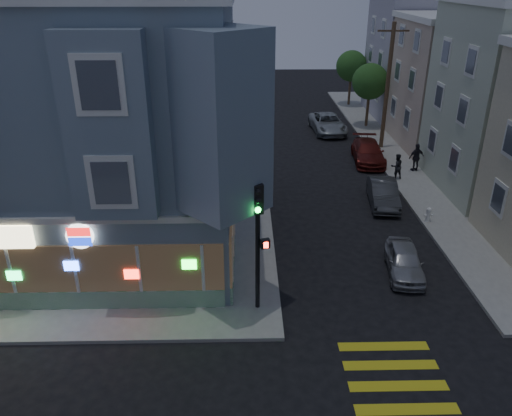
{
  "coord_description": "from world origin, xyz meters",
  "views": [
    {
      "loc": [
        1.65,
        -12.26,
        11.96
      ],
      "look_at": [
        2.09,
        7.17,
        2.92
      ],
      "focal_mm": 35.0,
      "sensor_mm": 36.0,
      "label": 1
    }
  ],
  "objects_px": {
    "parked_car_b": "(383,193)",
    "pedestrian_b": "(416,157)",
    "utility_pole": "(387,85)",
    "fire_hydrant": "(429,214)",
    "parked_car_a": "(404,261)",
    "parked_car_c": "(368,152)",
    "parked_car_d": "(328,123)",
    "street_tree_near": "(370,82)",
    "street_tree_far": "(351,66)",
    "pedestrian_a": "(397,166)",
    "traffic_signal": "(258,227)"
  },
  "relations": [
    {
      "from": "pedestrian_a",
      "to": "street_tree_far",
      "type": "bearing_deg",
      "value": -105.33
    },
    {
      "from": "street_tree_near",
      "to": "parked_car_b",
      "type": "relative_size",
      "value": 1.26
    },
    {
      "from": "fire_hydrant",
      "to": "pedestrian_b",
      "type": "bearing_deg",
      "value": 77.43
    },
    {
      "from": "street_tree_near",
      "to": "pedestrian_b",
      "type": "bearing_deg",
      "value": -85.89
    },
    {
      "from": "street_tree_near",
      "to": "pedestrian_a",
      "type": "relative_size",
      "value": 3.24
    },
    {
      "from": "utility_pole",
      "to": "pedestrian_a",
      "type": "relative_size",
      "value": 5.5
    },
    {
      "from": "utility_pole",
      "to": "pedestrian_a",
      "type": "bearing_deg",
      "value": -96.13
    },
    {
      "from": "parked_car_d",
      "to": "parked_car_c",
      "type": "bearing_deg",
      "value": -80.76
    },
    {
      "from": "parked_car_c",
      "to": "fire_hydrant",
      "type": "height_order",
      "value": "parked_car_c"
    },
    {
      "from": "street_tree_near",
      "to": "pedestrian_b",
      "type": "distance_m",
      "value": 11.51
    },
    {
      "from": "street_tree_near",
      "to": "utility_pole",
      "type": "bearing_deg",
      "value": -91.91
    },
    {
      "from": "utility_pole",
      "to": "fire_hydrant",
      "type": "distance_m",
      "value": 13.45
    },
    {
      "from": "parked_car_c",
      "to": "parked_car_d",
      "type": "xyz_separation_m",
      "value": [
        -1.71,
        7.51,
        0.03
      ]
    },
    {
      "from": "street_tree_near",
      "to": "parked_car_a",
      "type": "bearing_deg",
      "value": -98.69
    },
    {
      "from": "parked_car_b",
      "to": "pedestrian_b",
      "type": "bearing_deg",
      "value": 62.08
    },
    {
      "from": "street_tree_near",
      "to": "parked_car_c",
      "type": "bearing_deg",
      "value": -101.95
    },
    {
      "from": "street_tree_near",
      "to": "parked_car_a",
      "type": "xyz_separation_m",
      "value": [
        -3.6,
        -23.55,
        -3.31
      ]
    },
    {
      "from": "parked_car_c",
      "to": "traffic_signal",
      "type": "distance_m",
      "value": 19.39
    },
    {
      "from": "street_tree_far",
      "to": "pedestrian_a",
      "type": "xyz_separation_m",
      "value": [
        -0.9,
        -20.51,
        -2.97
      ]
    },
    {
      "from": "street_tree_far",
      "to": "utility_pole",
      "type": "bearing_deg",
      "value": -90.82
    },
    {
      "from": "pedestrian_a",
      "to": "fire_hydrant",
      "type": "height_order",
      "value": "pedestrian_a"
    },
    {
      "from": "street_tree_far",
      "to": "street_tree_near",
      "type": "bearing_deg",
      "value": -90.0
    },
    {
      "from": "street_tree_far",
      "to": "parked_car_d",
      "type": "distance_m",
      "value": 10.56
    },
    {
      "from": "utility_pole",
      "to": "street_tree_near",
      "type": "distance_m",
      "value": 6.06
    },
    {
      "from": "street_tree_far",
      "to": "pedestrian_b",
      "type": "bearing_deg",
      "value": -87.6
    },
    {
      "from": "utility_pole",
      "to": "parked_car_d",
      "type": "xyz_separation_m",
      "value": [
        -3.4,
        4.59,
        -4.04
      ]
    },
    {
      "from": "street_tree_near",
      "to": "parked_car_c",
      "type": "xyz_separation_m",
      "value": [
        -1.89,
        -8.92,
        -3.21
      ]
    },
    {
      "from": "traffic_signal",
      "to": "street_tree_near",
      "type": "bearing_deg",
      "value": 51.63
    },
    {
      "from": "street_tree_near",
      "to": "fire_hydrant",
      "type": "distance_m",
      "value": 19.07
    },
    {
      "from": "street_tree_near",
      "to": "parked_car_d",
      "type": "height_order",
      "value": "street_tree_near"
    },
    {
      "from": "pedestrian_b",
      "to": "fire_hydrant",
      "type": "relative_size",
      "value": 2.34
    },
    {
      "from": "pedestrian_a",
      "to": "parked_car_c",
      "type": "xyz_separation_m",
      "value": [
        -0.99,
        3.59,
        -0.25
      ]
    },
    {
      "from": "parked_car_a",
      "to": "parked_car_c",
      "type": "xyz_separation_m",
      "value": [
        1.71,
        14.63,
        0.1
      ]
    },
    {
      "from": "pedestrian_b",
      "to": "parked_car_d",
      "type": "relative_size",
      "value": 0.34
    },
    {
      "from": "parked_car_a",
      "to": "utility_pole",
      "type": "bearing_deg",
      "value": 86.97
    },
    {
      "from": "pedestrian_b",
      "to": "parked_car_d",
      "type": "bearing_deg",
      "value": -80.69
    },
    {
      "from": "pedestrian_a",
      "to": "parked_car_d",
      "type": "relative_size",
      "value": 0.3
    },
    {
      "from": "parked_car_c",
      "to": "fire_hydrant",
      "type": "xyz_separation_m",
      "value": [
        0.99,
        -9.83,
        -0.15
      ]
    },
    {
      "from": "utility_pole",
      "to": "parked_car_a",
      "type": "distance_m",
      "value": 18.35
    },
    {
      "from": "street_tree_near",
      "to": "street_tree_far",
      "type": "distance_m",
      "value": 8.0
    },
    {
      "from": "pedestrian_a",
      "to": "parked_car_a",
      "type": "distance_m",
      "value": 11.36
    },
    {
      "from": "parked_car_c",
      "to": "parked_car_d",
      "type": "distance_m",
      "value": 7.7
    },
    {
      "from": "utility_pole",
      "to": "pedestrian_a",
      "type": "distance_m",
      "value": 7.59
    },
    {
      "from": "parked_car_a",
      "to": "parked_car_d",
      "type": "height_order",
      "value": "parked_car_d"
    },
    {
      "from": "parked_car_a",
      "to": "traffic_signal",
      "type": "height_order",
      "value": "traffic_signal"
    },
    {
      "from": "pedestrian_b",
      "to": "traffic_signal",
      "type": "distance_m",
      "value": 18.81
    },
    {
      "from": "utility_pole",
      "to": "parked_car_c",
      "type": "bearing_deg",
      "value": -120.03
    },
    {
      "from": "parked_car_a",
      "to": "fire_hydrant",
      "type": "height_order",
      "value": "parked_car_a"
    },
    {
      "from": "utility_pole",
      "to": "parked_car_a",
      "type": "relative_size",
      "value": 2.47
    },
    {
      "from": "pedestrian_a",
      "to": "fire_hydrant",
      "type": "distance_m",
      "value": 6.25
    }
  ]
}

